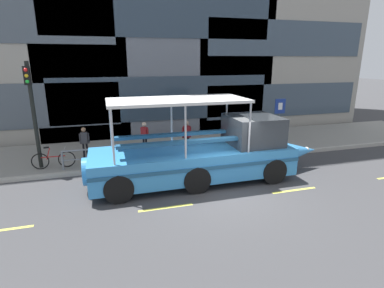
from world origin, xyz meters
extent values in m
plane|color=#3D3D3F|center=(0.00, 0.00, 0.00)|extent=(120.00, 120.00, 0.00)
cube|color=gray|center=(0.00, 5.60, 0.09)|extent=(32.00, 4.80, 0.18)
cube|color=#B2ADA3|center=(0.00, 3.11, 0.09)|extent=(32.00, 0.18, 0.18)
cube|color=#DBD64C|center=(-2.40, -0.73, 0.00)|extent=(1.80, 0.12, 0.01)
cube|color=#DBD64C|center=(2.40, -0.73, 0.00)|extent=(1.80, 0.12, 0.01)
cube|color=#2D3D4C|center=(-0.51, 8.37, 2.38)|extent=(13.10, 0.06, 2.62)
cube|color=#2D3D4C|center=(-0.51, 8.37, 7.14)|extent=(13.10, 0.06, 2.62)
cube|color=#3D4C5B|center=(7.70, 8.37, 1.98)|extent=(11.10, 0.06, 2.18)
cube|color=#3D4C5B|center=(7.70, 8.37, 5.94)|extent=(11.10, 0.06, 2.18)
cylinder|color=gray|center=(-0.73, 3.45, 0.98)|extent=(10.38, 0.07, 0.07)
cylinder|color=gray|center=(-0.73, 3.45, 0.58)|extent=(10.38, 0.06, 0.06)
cylinder|color=gray|center=(-5.92, 3.45, 0.58)|extent=(0.09, 0.09, 0.80)
cylinder|color=gray|center=(-3.85, 3.45, 0.58)|extent=(0.09, 0.09, 0.80)
cylinder|color=gray|center=(-1.77, 3.45, 0.58)|extent=(0.09, 0.09, 0.80)
cylinder|color=gray|center=(0.31, 3.45, 0.58)|extent=(0.09, 0.09, 0.80)
cylinder|color=gray|center=(2.38, 3.45, 0.58)|extent=(0.09, 0.09, 0.80)
cylinder|color=gray|center=(4.46, 3.45, 0.58)|extent=(0.09, 0.09, 0.80)
cylinder|color=black|center=(-6.87, 4.06, 2.39)|extent=(0.16, 0.16, 4.41)
cube|color=black|center=(-6.87, 3.86, 4.04)|extent=(0.24, 0.20, 0.72)
sphere|color=red|center=(-6.87, 3.75, 4.26)|extent=(0.14, 0.14, 0.14)
sphere|color=gold|center=(-6.87, 3.75, 4.04)|extent=(0.14, 0.14, 0.14)
sphere|color=green|center=(-6.87, 3.75, 3.82)|extent=(0.14, 0.14, 0.14)
cylinder|color=#4C4F54|center=(4.71, 4.25, 1.42)|extent=(0.08, 0.08, 2.47)
cube|color=navy|center=(4.71, 4.20, 2.30)|extent=(0.60, 0.04, 0.76)
cube|color=white|center=(4.71, 4.18, 2.30)|extent=(0.24, 0.01, 0.36)
torus|color=black|center=(-5.79, 3.77, 0.53)|extent=(0.70, 0.04, 0.70)
torus|color=black|center=(-6.83, 3.77, 0.53)|extent=(0.70, 0.04, 0.70)
cylinder|color=#B21919|center=(-6.31, 3.77, 0.69)|extent=(0.95, 0.04, 0.04)
cylinder|color=#B21919|center=(-6.49, 3.77, 0.83)|extent=(0.19, 0.04, 0.51)
cube|color=black|center=(-6.53, 3.77, 1.11)|extent=(0.20, 0.08, 0.06)
cylinder|color=#A5A5AA|center=(-5.83, 3.77, 1.03)|extent=(0.03, 0.46, 0.03)
cube|color=#388CD1|center=(-0.91, 1.22, 0.80)|extent=(7.76, 2.46, 1.06)
cone|color=#388CD1|center=(3.85, 1.22, 0.80)|extent=(1.75, 1.01, 1.01)
cylinder|color=#388CD1|center=(-4.79, 1.22, 0.80)|extent=(0.39, 1.01, 1.01)
cube|color=navy|center=(-0.91, -0.03, 0.94)|extent=(7.76, 0.04, 0.12)
sphere|color=white|center=(4.28, 1.22, 0.85)|extent=(0.22, 0.22, 0.22)
cube|color=#33383D|center=(1.61, 1.22, 1.90)|extent=(1.94, 2.07, 1.13)
cube|color=silver|center=(-1.49, 1.22, 3.21)|extent=(5.05, 2.27, 0.10)
cylinder|color=#B2B2B7|center=(0.91, 2.31, 2.25)|extent=(0.07, 0.07, 1.83)
cylinder|color=#B2B2B7|center=(0.91, 0.14, 2.25)|extent=(0.07, 0.07, 1.83)
cylinder|color=#B2B2B7|center=(-1.49, 2.31, 2.25)|extent=(0.07, 0.07, 1.83)
cylinder|color=#B2B2B7|center=(-1.49, 0.14, 2.25)|extent=(0.07, 0.07, 1.83)
cylinder|color=#B2B2B7|center=(-3.89, 2.31, 2.25)|extent=(0.07, 0.07, 1.83)
cylinder|color=#B2B2B7|center=(-3.89, 0.14, 2.25)|extent=(0.07, 0.07, 1.83)
cube|color=navy|center=(-1.49, 1.81, 1.78)|extent=(4.64, 0.28, 0.12)
cube|color=navy|center=(-1.49, 0.63, 1.78)|extent=(4.64, 0.28, 0.12)
cylinder|color=black|center=(2.00, 2.36, 0.50)|extent=(1.00, 0.28, 1.00)
cylinder|color=black|center=(2.00, 0.09, 0.50)|extent=(1.00, 0.28, 1.00)
cylinder|color=black|center=(-1.10, 2.36, 0.50)|extent=(1.00, 0.28, 1.00)
cylinder|color=black|center=(-1.10, 0.09, 0.50)|extent=(1.00, 0.28, 1.00)
cylinder|color=black|center=(-3.82, 2.36, 0.50)|extent=(1.00, 0.28, 1.00)
cylinder|color=black|center=(-3.82, 0.09, 0.50)|extent=(1.00, 0.28, 1.00)
cylinder|color=#47423D|center=(2.62, 4.91, 0.59)|extent=(0.10, 0.10, 0.82)
cylinder|color=#47423D|center=(2.78, 4.95, 0.59)|extent=(0.10, 0.10, 0.82)
cube|color=navy|center=(2.70, 4.93, 1.29)|extent=(0.35, 0.26, 0.58)
cylinder|color=navy|center=(2.51, 4.87, 1.27)|extent=(0.07, 0.07, 0.52)
cylinder|color=navy|center=(2.90, 4.99, 1.27)|extent=(0.07, 0.07, 0.52)
sphere|color=#936B4C|center=(2.70, 4.93, 1.72)|extent=(0.23, 0.23, 0.23)
cylinder|color=#1E2338|center=(-0.26, 4.21, 0.59)|extent=(0.10, 0.10, 0.81)
cylinder|color=#1E2338|center=(-0.42, 4.19, 0.59)|extent=(0.10, 0.10, 0.81)
cube|color=maroon|center=(-0.34, 4.20, 1.28)|extent=(0.33, 0.22, 0.57)
cylinder|color=maroon|center=(-0.14, 4.23, 1.25)|extent=(0.07, 0.07, 0.52)
cylinder|color=maroon|center=(-0.54, 4.17, 1.25)|extent=(0.07, 0.07, 0.52)
sphere|color=tan|center=(-0.34, 4.20, 1.70)|extent=(0.22, 0.22, 0.22)
cylinder|color=black|center=(-2.37, 4.74, 0.57)|extent=(0.10, 0.10, 0.79)
cylinder|color=black|center=(-2.26, 4.63, 0.57)|extent=(0.10, 0.10, 0.79)
cube|color=maroon|center=(-2.31, 4.68, 1.25)|extent=(0.33, 0.33, 0.56)
cylinder|color=maroon|center=(-2.45, 4.82, 1.22)|extent=(0.07, 0.07, 0.50)
cylinder|color=maroon|center=(-2.18, 4.55, 1.22)|extent=(0.07, 0.07, 0.50)
sphere|color=beige|center=(-2.31, 4.68, 1.66)|extent=(0.22, 0.22, 0.22)
cylinder|color=black|center=(-5.14, 4.66, 0.56)|extent=(0.10, 0.10, 0.75)
cylinder|color=black|center=(-4.99, 4.64, 0.56)|extent=(0.10, 0.10, 0.75)
cube|color=#38383D|center=(-5.06, 4.65, 1.20)|extent=(0.30, 0.19, 0.53)
cylinder|color=#38383D|center=(-5.25, 4.67, 1.17)|extent=(0.07, 0.07, 0.48)
cylinder|color=#38383D|center=(-4.88, 4.63, 1.17)|extent=(0.07, 0.07, 0.48)
sphere|color=#936B4C|center=(-5.06, 4.65, 1.59)|extent=(0.21, 0.21, 0.21)
camera|label=1|loc=(-4.06, -9.42, 4.65)|focal=28.07mm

